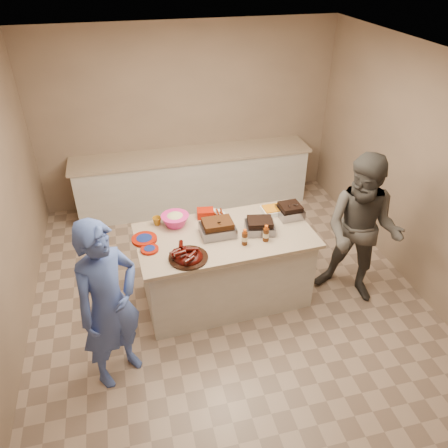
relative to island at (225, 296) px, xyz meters
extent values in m
cube|color=#47230F|center=(-0.08, 0.02, 0.91)|extent=(0.37, 0.29, 0.11)
cube|color=black|center=(0.38, -0.04, 0.91)|extent=(0.35, 0.31, 0.09)
cube|color=gray|center=(0.81, 0.17, 0.91)|extent=(0.28, 0.28, 0.11)
cylinder|color=silver|center=(-0.03, 0.40, 0.91)|extent=(0.28, 0.28, 0.04)
cube|color=orange|center=(0.66, 0.30, 0.91)|extent=(0.29, 0.22, 0.07)
cylinder|color=#46200B|center=(0.15, -0.23, 0.91)|extent=(0.07, 0.07, 0.18)
cylinder|color=#46200B|center=(0.39, -0.22, 0.91)|extent=(0.07, 0.07, 0.19)
cylinder|color=gold|center=(-0.12, 0.11, 0.91)|extent=(0.05, 0.05, 0.12)
imported|color=silver|center=(-0.02, 0.22, 0.91)|extent=(0.14, 0.05, 0.14)
cylinder|color=#951303|center=(-0.86, 0.09, 0.91)|extent=(0.28, 0.28, 0.03)
cylinder|color=#951303|center=(-0.82, -0.10, 0.91)|extent=(0.20, 0.20, 0.03)
imported|color=#A97316|center=(-0.69, 0.37, 0.91)|extent=(0.11, 0.10, 0.10)
cube|color=#951303|center=(-0.14, 0.40, 0.91)|extent=(0.21, 0.17, 0.09)
imported|color=#4660B6|center=(-1.26, -0.79, 0.00)|extent=(1.54, 1.79, 0.42)
imported|color=#4C4844|center=(1.47, -0.30, 0.00)|extent=(1.84, 1.92, 0.68)
camera|label=1|loc=(-0.94, -3.78, 3.59)|focal=35.00mm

